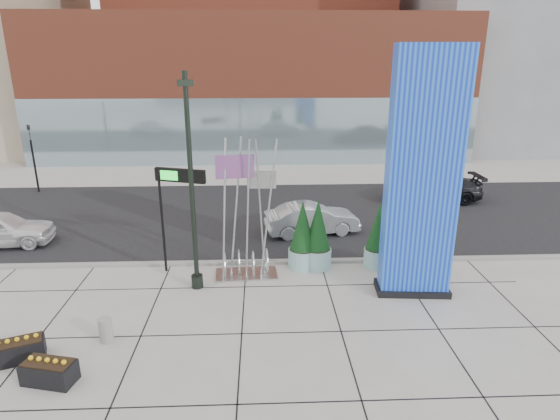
{
  "coord_description": "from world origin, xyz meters",
  "views": [
    {
      "loc": [
        1.64,
        -13.18,
        7.91
      ],
      "look_at": [
        2.27,
        2.0,
        2.91
      ],
      "focal_mm": 30.0,
      "sensor_mm": 36.0,
      "label": 1
    }
  ],
  "objects_px": {
    "car_silver_mid": "(312,219)",
    "overhead_street_sign": "(178,183)",
    "blue_pylon": "(422,182)",
    "public_art_sculpture": "(246,241)",
    "lamp_post": "(193,206)",
    "concrete_bollard": "(106,330)"
  },
  "relations": [
    {
      "from": "concrete_bollard",
      "to": "car_silver_mid",
      "type": "height_order",
      "value": "car_silver_mid"
    },
    {
      "from": "blue_pylon",
      "to": "lamp_post",
      "type": "xyz_separation_m",
      "value": [
        -7.61,
        0.64,
        -0.94
      ]
    },
    {
      "from": "lamp_post",
      "to": "overhead_street_sign",
      "type": "distance_m",
      "value": 1.63
    },
    {
      "from": "concrete_bollard",
      "to": "lamp_post",
      "type": "bearing_deg",
      "value": 55.98
    },
    {
      "from": "public_art_sculpture",
      "to": "overhead_street_sign",
      "type": "bearing_deg",
      "value": 165.19
    },
    {
      "from": "car_silver_mid",
      "to": "overhead_street_sign",
      "type": "bearing_deg",
      "value": 114.74
    },
    {
      "from": "lamp_post",
      "to": "public_art_sculpture",
      "type": "xyz_separation_m",
      "value": [
        1.75,
        0.93,
        -1.69
      ]
    },
    {
      "from": "public_art_sculpture",
      "to": "car_silver_mid",
      "type": "distance_m",
      "value": 5.2
    },
    {
      "from": "overhead_street_sign",
      "to": "car_silver_mid",
      "type": "relative_size",
      "value": 0.95
    },
    {
      "from": "lamp_post",
      "to": "blue_pylon",
      "type": "bearing_deg",
      "value": -4.82
    },
    {
      "from": "concrete_bollard",
      "to": "overhead_street_sign",
      "type": "height_order",
      "value": "overhead_street_sign"
    },
    {
      "from": "car_silver_mid",
      "to": "lamp_post",
      "type": "bearing_deg",
      "value": 127.56
    },
    {
      "from": "public_art_sculpture",
      "to": "lamp_post",
      "type": "bearing_deg",
      "value": -155.68
    },
    {
      "from": "blue_pylon",
      "to": "overhead_street_sign",
      "type": "xyz_separation_m",
      "value": [
        -8.29,
        2.05,
        -0.49
      ]
    },
    {
      "from": "public_art_sculpture",
      "to": "overhead_street_sign",
      "type": "xyz_separation_m",
      "value": [
        -2.44,
        0.49,
        2.14
      ]
    },
    {
      "from": "public_art_sculpture",
      "to": "overhead_street_sign",
      "type": "relative_size",
      "value": 1.28
    },
    {
      "from": "blue_pylon",
      "to": "overhead_street_sign",
      "type": "relative_size",
      "value": 2.02
    },
    {
      "from": "concrete_bollard",
      "to": "car_silver_mid",
      "type": "distance_m",
      "value": 10.92
    },
    {
      "from": "public_art_sculpture",
      "to": "overhead_street_sign",
      "type": "distance_m",
      "value": 3.28
    },
    {
      "from": "lamp_post",
      "to": "car_silver_mid",
      "type": "bearing_deg",
      "value": 47.84
    },
    {
      "from": "blue_pylon",
      "to": "concrete_bollard",
      "type": "height_order",
      "value": "blue_pylon"
    },
    {
      "from": "public_art_sculpture",
      "to": "car_silver_mid",
      "type": "xyz_separation_m",
      "value": [
        2.93,
        4.25,
        -0.67
      ]
    }
  ]
}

